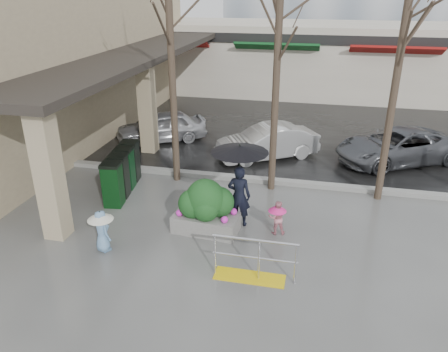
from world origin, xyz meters
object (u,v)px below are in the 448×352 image
at_px(tree_mideast, 403,34).
at_px(car_b, 267,142).
at_px(woman, 239,174).
at_px(planter, 206,207).
at_px(tree_west, 170,21).
at_px(car_a, 161,127).
at_px(news_boxes, 122,172).
at_px(car_c, 397,146).
at_px(child_blue, 101,227).
at_px(tree_midwest, 279,17).
at_px(child_pink, 277,215).
at_px(handrail, 253,264).

height_order(tree_mideast, car_b, tree_mideast).
bearing_deg(tree_mideast, car_b, 144.93).
relative_size(woman, planter, 1.32).
distance_m(tree_west, car_b, 5.85).
bearing_deg(car_a, news_boxes, -24.84).
distance_m(car_b, car_c, 4.75).
height_order(tree_west, child_blue, tree_west).
relative_size(tree_midwest, planter, 3.96).
bearing_deg(car_b, child_blue, -56.06).
xyz_separation_m(tree_west, tree_mideast, (6.50, 0.00, -0.22)).
bearing_deg(tree_midwest, tree_west, -180.00).
distance_m(child_pink, car_a, 8.45).
bearing_deg(news_boxes, child_pink, -24.35).
distance_m(handrail, tree_west, 7.52).
bearing_deg(tree_west, child_blue, -95.32).
bearing_deg(woman, car_b, -89.68).
height_order(child_pink, child_blue, child_blue).
relative_size(handrail, news_boxes, 0.77).
bearing_deg(woman, news_boxes, -15.76).
bearing_deg(news_boxes, car_b, 36.08).
height_order(woman, child_pink, woman).
bearing_deg(car_b, news_boxes, -78.46).
relative_size(child_pink, car_a, 0.25).
bearing_deg(tree_west, car_c, 23.73).
bearing_deg(child_blue, child_pink, -122.68).
xyz_separation_m(child_pink, car_c, (3.74, 6.01, 0.10)).
relative_size(woman, car_b, 0.61).
xyz_separation_m(car_b, car_c, (4.71, 0.60, 0.00)).
distance_m(tree_mideast, news_boxes, 8.99).
distance_m(tree_mideast, car_c, 5.42).
distance_m(planter, news_boxes, 3.65).
distance_m(news_boxes, car_b, 5.65).
bearing_deg(tree_west, handrail, -55.01).
bearing_deg(news_boxes, woman, -25.13).
bearing_deg(child_pink, news_boxes, -28.93).
xyz_separation_m(news_boxes, car_b, (4.07, 3.93, -0.05)).
bearing_deg(handrail, car_a, 121.75).
bearing_deg(tree_mideast, car_c, 74.28).
xyz_separation_m(tree_west, car_b, (2.71, 2.66, -4.45)).
height_order(woman, news_boxes, woman).
xyz_separation_m(car_a, car_c, (9.28, -0.38, 0.00)).
bearing_deg(handrail, car_b, 95.00).
xyz_separation_m(car_a, car_b, (4.57, -0.98, 0.00)).
distance_m(handrail, news_boxes, 5.91).
bearing_deg(handrail, tree_mideast, 56.81).
relative_size(tree_west, child_pink, 7.26).
bearing_deg(child_blue, car_a, -45.69).
bearing_deg(handrail, woman, 108.12).
bearing_deg(tree_mideast, child_blue, -147.01).
distance_m(news_boxes, car_c, 9.87).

